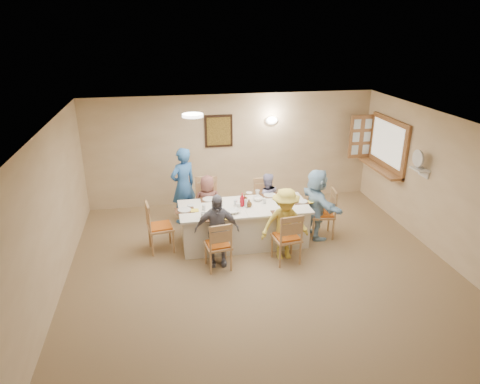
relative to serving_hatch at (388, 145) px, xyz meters
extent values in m
plane|color=#A07C53|center=(-3.21, -2.40, -1.50)|extent=(7.00, 7.00, 0.00)
plane|color=tan|center=(-3.21, 1.10, -0.25)|extent=(6.50, 0.00, 6.50)
plane|color=tan|center=(-6.46, -2.40, -0.25)|extent=(0.00, 7.00, 7.00)
plane|color=tan|center=(0.04, -2.40, -0.25)|extent=(0.00, 7.00, 7.00)
plane|color=white|center=(-3.21, -2.40, 1.00)|extent=(7.00, 7.00, 0.00)
cube|color=black|center=(-3.51, 1.07, 0.20)|extent=(0.62, 0.04, 0.72)
cube|color=black|center=(-3.51, 1.05, 0.20)|extent=(0.52, 0.02, 0.62)
ellipsoid|color=white|center=(-2.31, 1.04, 0.40)|extent=(0.26, 0.09, 0.18)
cylinder|color=white|center=(-4.21, -0.90, 0.97)|extent=(0.36, 0.36, 0.05)
cube|color=#956036|center=(0.00, 0.00, 0.00)|extent=(0.06, 1.50, 1.15)
cube|color=#956036|center=(-0.12, 0.00, -0.53)|extent=(0.30, 1.50, 0.05)
cube|color=#956036|center=(-0.26, 0.76, 0.00)|extent=(0.55, 0.04, 1.00)
cube|color=white|center=(-0.08, -1.35, -0.10)|extent=(0.22, 0.36, 0.03)
cube|color=white|center=(-3.33, -0.99, -1.12)|extent=(2.41, 1.02, 0.76)
imported|color=brown|center=(-3.93, -0.31, -0.92)|extent=(0.61, 0.43, 1.16)
imported|color=#948FBB|center=(-2.73, -0.31, -0.93)|extent=(0.58, 0.47, 1.13)
imported|color=slate|center=(-3.93, -1.67, -0.85)|extent=(0.82, 0.45, 1.30)
imported|color=#E3CA49|center=(-2.73, -1.67, -0.84)|extent=(0.86, 0.50, 1.32)
imported|color=#A4D0EF|center=(-1.91, -0.99, -0.80)|extent=(1.43, 0.83, 1.39)
imported|color=#3169B4|center=(-4.38, 0.16, -0.69)|extent=(0.93, 0.91, 1.61)
cube|color=#472B19|center=(-3.93, -1.41, -0.74)|extent=(0.37, 0.28, 0.01)
cylinder|color=white|center=(-3.93, -1.41, -0.73)|extent=(0.25, 0.25, 0.02)
cube|color=yellow|center=(-3.75, -1.46, -0.73)|extent=(0.14, 0.14, 0.01)
cube|color=#472B19|center=(-2.73, -1.41, -0.74)|extent=(0.34, 0.26, 0.01)
cylinder|color=white|center=(-2.73, -1.41, -0.73)|extent=(0.24, 0.24, 0.02)
cube|color=yellow|center=(-2.55, -1.46, -0.73)|extent=(0.13, 0.13, 0.01)
cube|color=#472B19|center=(-3.93, -0.57, -0.74)|extent=(0.33, 0.25, 0.01)
cylinder|color=white|center=(-3.93, -0.57, -0.73)|extent=(0.26, 0.26, 0.02)
cube|color=yellow|center=(-3.75, -0.62, -0.73)|extent=(0.13, 0.13, 0.01)
cube|color=#472B19|center=(-2.73, -0.57, -0.74)|extent=(0.37, 0.28, 0.01)
cylinder|color=white|center=(-2.73, -0.57, -0.73)|extent=(0.24, 0.24, 0.02)
cube|color=yellow|center=(-2.55, -0.62, -0.73)|extent=(0.13, 0.13, 0.01)
cube|color=#472B19|center=(-4.43, -0.99, -0.74)|extent=(0.35, 0.26, 0.01)
cylinder|color=white|center=(-4.43, -0.99, -0.73)|extent=(0.24, 0.24, 0.02)
cube|color=yellow|center=(-4.25, -1.04, -0.73)|extent=(0.14, 0.14, 0.01)
cube|color=#472B19|center=(-2.21, -0.99, -0.74)|extent=(0.34, 0.25, 0.01)
cylinder|color=white|center=(-2.21, -0.99, -0.73)|extent=(0.23, 0.23, 0.01)
cube|color=yellow|center=(-2.03, -1.04, -0.73)|extent=(0.14, 0.14, 0.01)
imported|color=white|center=(-4.12, -1.35, -0.70)|extent=(0.17, 0.17, 0.09)
imported|color=white|center=(-2.96, -0.46, -0.70)|extent=(0.10, 0.10, 0.09)
imported|color=white|center=(-3.58, -1.25, -0.71)|extent=(0.32, 0.32, 0.06)
imported|color=white|center=(-3.02, -0.77, -0.71)|extent=(0.23, 0.23, 0.06)
imported|color=#B10F1C|center=(-3.37, -0.98, -0.61)|extent=(0.14, 0.14, 0.25)
imported|color=#513415|center=(-3.30, -0.91, -0.64)|extent=(0.15, 0.15, 0.20)
imported|color=#513415|center=(-3.25, -1.04, -0.67)|extent=(0.17, 0.17, 0.15)
cylinder|color=silver|center=(-3.48, -0.94, -0.68)|extent=(0.07, 0.07, 0.10)
camera|label=1|loc=(-4.73, -8.14, 2.44)|focal=32.00mm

